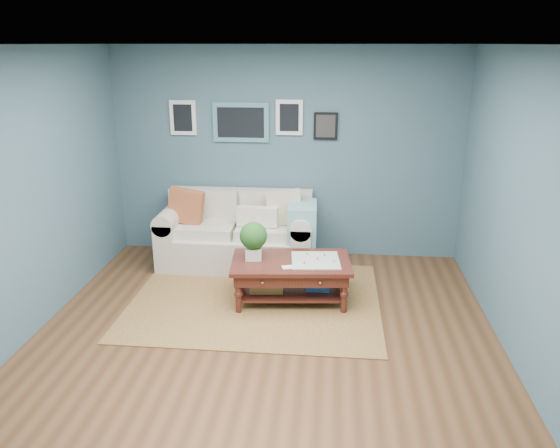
# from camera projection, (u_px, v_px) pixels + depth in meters

# --- Properties ---
(room_shell) EXTENTS (5.00, 5.02, 2.70)m
(room_shell) POSITION_uv_depth(u_px,v_px,m) (260.00, 207.00, 4.73)
(room_shell) COLOR brown
(room_shell) RESTS_ON ground
(area_rug) EXTENTS (2.71, 2.17, 0.01)m
(area_rug) POSITION_uv_depth(u_px,v_px,m) (256.00, 300.00, 6.04)
(area_rug) COLOR brown
(area_rug) RESTS_ON ground
(loveseat) EXTENTS (1.97, 0.90, 1.01)m
(loveseat) POSITION_uv_depth(u_px,v_px,m) (244.00, 233.00, 6.93)
(loveseat) COLOR beige
(loveseat) RESTS_ON ground
(coffee_table) EXTENTS (1.34, 0.86, 0.89)m
(coffee_table) POSITION_uv_depth(u_px,v_px,m) (285.00, 267.00, 5.92)
(coffee_table) COLOR #38190E
(coffee_table) RESTS_ON ground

